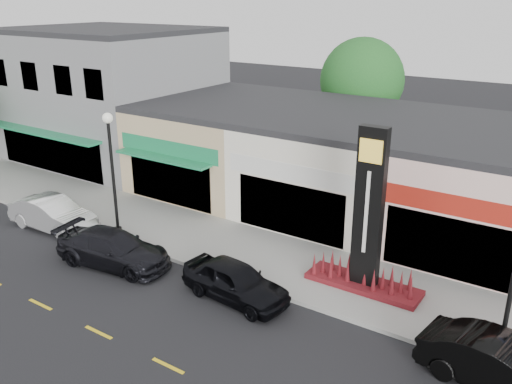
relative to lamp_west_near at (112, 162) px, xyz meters
The scene contains 14 objects.
ground 9.07m from the lamp_west_near, 17.35° to the right, with size 120.00×120.00×0.00m, color black.
sidewalk 8.89m from the lamp_west_near, 13.02° to the left, with size 52.00×4.30×0.15m, color gray.
curb 8.70m from the lamp_west_near, ahead, with size 52.00×0.20×0.15m, color gray.
building_grey_2story 13.45m from the lamp_west_near, 138.08° to the left, with size 12.00×10.95×8.30m.
shop_beige 9.04m from the lamp_west_near, 93.19° to the left, with size 7.00×10.85×4.80m.
shop_cream 11.13m from the lamp_west_near, 54.08° to the left, with size 7.00×10.01×4.80m.
shop_pink_w 16.25m from the lamp_west_near, 33.61° to the left, with size 7.00×10.01×4.80m.
tree_rear_west 17.55m from the lamp_west_near, 76.76° to the left, with size 5.20×5.20×7.83m.
lamp_west_near is the anchor object (origin of this frame).
pylon_sign 11.19m from the lamp_west_near, ahead, with size 4.20×1.30×6.00m.
car_white_van 4.27m from the lamp_west_near, 160.98° to the right, with size 4.53×1.58×1.49m, color white.
car_dark_sedan 3.89m from the lamp_west_near, 46.13° to the right, with size 4.86×1.97×1.41m, color black.
car_black_sedan 8.07m from the lamp_west_near, 10.41° to the right, with size 4.13×1.66×1.41m, color black.
car_black_conv 16.53m from the lamp_west_near, ahead, with size 4.51×1.57×1.49m, color black.
Camera 1 is at (9.43, -12.48, 10.21)m, focal length 38.00 mm.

